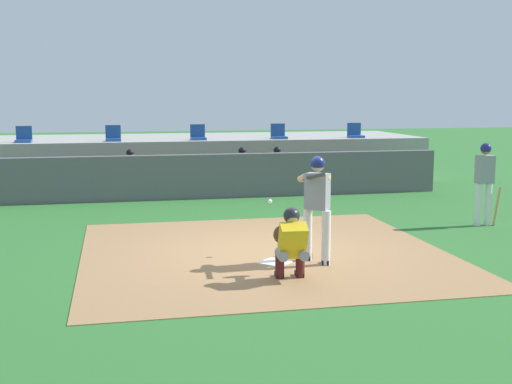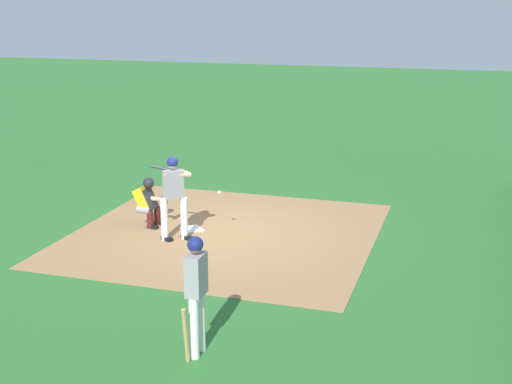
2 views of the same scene
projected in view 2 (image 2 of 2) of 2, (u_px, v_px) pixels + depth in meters
The scene contains 6 objects.
ground_plane at pixel (225, 234), 15.24m from camera, with size 80.00×80.00×0.00m, color #2D6B2D.
dirt_infield at pixel (225, 233), 15.24m from camera, with size 6.40×6.40×0.01m, color #9E754C.
home_plate at pixel (191, 229), 15.46m from camera, with size 0.44×0.44×0.02m, color white.
batter_at_plate at pixel (174, 193), 14.58m from camera, with size 0.51×0.91×1.80m.
catcher_crouched at pixel (150, 200), 15.59m from camera, with size 0.50×2.07×1.13m.
on_deck_batter at pixel (196, 288), 9.78m from camera, with size 0.58×0.23×1.79m.
Camera 2 is at (13.58, 4.98, 4.92)m, focal length 49.04 mm.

